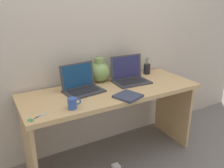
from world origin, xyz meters
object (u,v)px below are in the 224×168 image
object	(u,v)px
pen_cup	(147,69)
power_brick	(116,166)
laptop_left	(81,84)
notebook_stack	(128,96)
scissors	(34,119)
coffee_mug	(73,103)
laptop_right	(129,75)
green_vase	(100,71)

from	to	relation	value
pen_cup	power_brick	bearing A→B (deg)	-147.77
laptop_left	pen_cup	bearing A→B (deg)	8.14
laptop_left	notebook_stack	bearing A→B (deg)	-49.77
pen_cup	scissors	distance (m)	1.42
coffee_mug	scissors	world-z (taller)	coffee_mug
laptop_right	notebook_stack	world-z (taller)	laptop_right
notebook_stack	scissors	world-z (taller)	notebook_stack
pen_cup	power_brick	size ratio (longest dim) A/B	2.64
pen_cup	scissors	bearing A→B (deg)	-160.85
coffee_mug	laptop_right	bearing A→B (deg)	24.03
notebook_stack	coffee_mug	size ratio (longest dim) A/B	1.83
green_vase	scissors	xyz separation A→B (m)	(-0.76, -0.50, -0.10)
green_vase	power_brick	world-z (taller)	green_vase
laptop_left	green_vase	xyz separation A→B (m)	(0.27, 0.15, 0.04)
laptop_left	laptop_right	world-z (taller)	laptop_right
notebook_stack	pen_cup	size ratio (longest dim) A/B	1.08
green_vase	pen_cup	size ratio (longest dim) A/B	1.31
laptop_right	pen_cup	xyz separation A→B (m)	(0.31, 0.12, -0.01)
pen_cup	power_brick	distance (m)	1.09
laptop_left	scissors	bearing A→B (deg)	-145.29
laptop_left	scissors	world-z (taller)	laptop_left
pen_cup	notebook_stack	bearing A→B (deg)	-139.99
laptop_right	notebook_stack	bearing A→B (deg)	-124.36
green_vase	power_brick	xyz separation A→B (m)	(-0.05, -0.43, -0.85)
scissors	laptop_right	bearing A→B (deg)	18.84
coffee_mug	power_brick	bearing A→B (deg)	6.10
coffee_mug	pen_cup	bearing A→B (deg)	22.89
green_vase	power_brick	distance (m)	0.95
laptop_right	power_brick	distance (m)	0.91
laptop_left	coffee_mug	world-z (taller)	laptop_left
green_vase	pen_cup	world-z (taller)	green_vase
green_vase	scissors	distance (m)	0.92
green_vase	scissors	size ratio (longest dim) A/B	1.69
laptop_right	laptop_left	bearing A→B (deg)	-179.45
laptop_right	pen_cup	size ratio (longest dim) A/B	1.95
notebook_stack	pen_cup	world-z (taller)	pen_cup
notebook_stack	power_brick	size ratio (longest dim) A/B	2.85
green_vase	coffee_mug	bearing A→B (deg)	-134.77
notebook_stack	green_vase	bearing A→B (deg)	92.79
laptop_right	coffee_mug	world-z (taller)	laptop_right
power_brick	coffee_mug	bearing A→B (deg)	-173.90
green_vase	pen_cup	xyz separation A→B (m)	(0.58, -0.03, -0.05)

